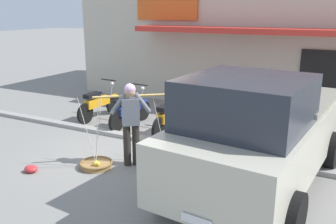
{
  "coord_description": "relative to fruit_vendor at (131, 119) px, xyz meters",
  "views": [
    {
      "loc": [
        4.21,
        -6.4,
        3.06
      ],
      "look_at": [
        0.59,
        0.6,
        0.85
      ],
      "focal_mm": 38.87,
      "sensor_mm": 36.0,
      "label": 1
    }
  ],
  "objects": [
    {
      "name": "parked_truck",
      "position": [
        2.5,
        0.17,
        0.06
      ],
      "size": [
        2.5,
        4.86,
        2.1
      ],
      "color": "beige",
      "rests_on": "ground"
    },
    {
      "name": "fruit_basket_left_side",
      "position": [
        -0.57,
        -0.45,
        -0.9
      ],
      "size": [
        0.67,
        0.67,
        1.45
      ],
      "color": "#9E7542",
      "rests_on": "ground"
    },
    {
      "name": "fruit_vendor",
      "position": [
        0.0,
        0.0,
        0.0
      ],
      "size": [
        1.17,
        0.92,
        1.7
      ],
      "color": "#2D2823",
      "rests_on": "ground"
    },
    {
      "name": "motorcycle_nearest_shop",
      "position": [
        -2.65,
        2.35,
        -0.52
      ],
      "size": [
        0.54,
        1.82,
        1.09
      ],
      "color": "black",
      "rests_on": "ground"
    },
    {
      "name": "sidewalk_curb",
      "position": [
        -0.38,
        1.31,
        -0.93
      ],
      "size": [
        20.0,
        0.24,
        0.1
      ],
      "primitive_type": "cube",
      "color": "gray",
      "rests_on": "ground"
    },
    {
      "name": "fruit_basket_right_side",
      "position": [
        0.58,
        0.45,
        -0.9
      ],
      "size": [
        0.67,
        0.67,
        1.45
      ],
      "color": "#9E7542",
      "rests_on": "ground"
    },
    {
      "name": "motorcycle_third_in_row",
      "position": [
        -0.2,
        2.09,
        -0.52
      ],
      "size": [
        0.54,
        1.82,
        1.09
      ],
      "color": "black",
      "rests_on": "ground"
    },
    {
      "name": "storefront_building",
      "position": [
        1.02,
        7.73,
        1.13
      ],
      "size": [
        13.0,
        6.0,
        4.2
      ],
      "color": "beige",
      "rests_on": "ground"
    },
    {
      "name": "ground_plane",
      "position": [
        -0.38,
        0.61,
        -0.98
      ],
      "size": [
        90.0,
        90.0,
        0.0
      ],
      "primitive_type": "plane",
      "color": "gray"
    },
    {
      "name": "motorcycle_second_in_row",
      "position": [
        -1.47,
        2.18,
        -0.52
      ],
      "size": [
        0.54,
        1.82,
        1.09
      ],
      "color": "black",
      "rests_on": "ground"
    },
    {
      "name": "plastic_litter_bag",
      "position": [
        -1.56,
        -1.22,
        -0.91
      ],
      "size": [
        0.28,
        0.22,
        0.14
      ],
      "primitive_type": "ellipsoid",
      "color": "red",
      "rests_on": "ground"
    }
  ]
}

